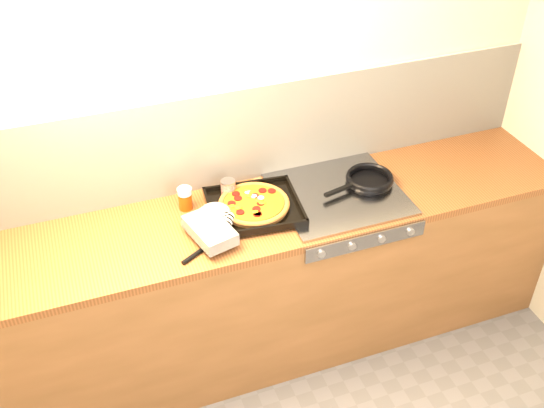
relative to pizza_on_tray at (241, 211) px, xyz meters
name	(u,v)px	position (x,y,z in m)	size (l,w,h in m)	color
room_shell	(230,138)	(0.05, 0.30, 0.20)	(3.20, 3.20, 3.20)	white
counter_run	(252,284)	(0.05, 0.01, -0.49)	(3.20, 0.62, 0.90)	brown
stovetop	(338,194)	(0.50, 0.01, -0.04)	(0.60, 0.56, 0.02)	gray
pizza_on_tray	(241,211)	(0.00, 0.00, 0.00)	(0.58, 0.48, 0.07)	black
frying_pan	(369,180)	(0.67, 0.03, -0.01)	(0.41, 0.28, 0.04)	black
tomato_can	(228,189)	(-0.01, 0.17, 0.01)	(0.09, 0.09, 0.10)	maroon
juice_glass	(185,198)	(-0.22, 0.17, 0.01)	(0.08, 0.08, 0.11)	#C33D0B
wooden_spoon	(242,187)	(0.07, 0.23, -0.04)	(0.29, 0.11, 0.02)	#996840
black_spatula	(208,246)	(-0.20, -0.14, -0.04)	(0.27, 0.19, 0.02)	black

